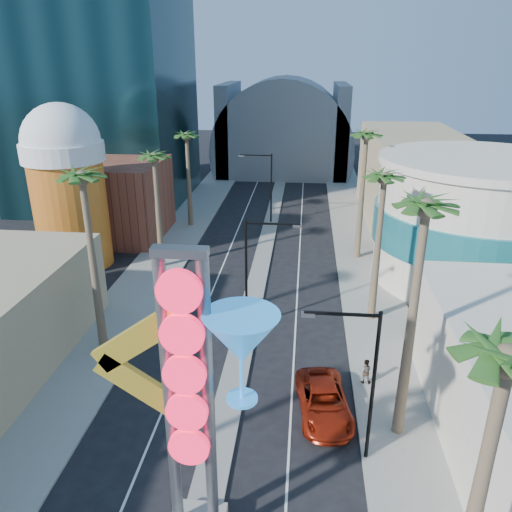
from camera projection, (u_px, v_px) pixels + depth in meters
The scene contains 21 objects.
sidewalk_west at pixel (171, 247), 50.50m from camera, with size 5.00×100.00×0.15m, color gray.
sidewalk_east at pixel (361, 254), 48.73m from camera, with size 5.00×100.00×0.15m, color gray.
median at pixel (267, 240), 52.38m from camera, with size 1.60×84.00×0.15m, color gray.
brick_filler_west at pixel (116, 200), 52.40m from camera, with size 10.00×10.00×8.00m, color brown.
filler_east at pixel (410, 176), 58.29m from camera, with size 10.00×20.00×10.00m, color tan.
beer_mug at pixel (67, 181), 43.67m from camera, with size 7.00×7.00×14.50m.
turquoise_building at pixel (475, 222), 41.39m from camera, with size 16.60×16.60×10.60m.
canopy at pixel (283, 145), 82.18m from camera, with size 22.00×16.00×22.00m.
neon_sign at pixel (211, 390), 17.27m from camera, with size 6.53×2.60×12.55m.
streetlight_0 at pixel (254, 264), 33.92m from camera, with size 3.79×0.25×8.00m.
streetlight_1 at pixel (267, 181), 56.18m from camera, with size 3.79×0.25×8.00m.
streetlight_2 at pixel (364, 374), 22.29m from camera, with size 3.45×0.25×8.00m.
palm_1 at pixel (83, 190), 28.90m from camera, with size 2.40×2.40×12.70m.
palm_2 at pixel (155, 164), 42.32m from camera, with size 2.40×2.40×11.20m.
palm_3 at pixel (187, 142), 53.40m from camera, with size 2.40×2.40×11.20m.
palm_4 at pixel (504, 382), 12.63m from camera, with size 2.40×2.40×12.20m.
palm_5 at pixel (424, 225), 21.52m from camera, with size 2.40×2.40×13.20m.
palm_6 at pixel (384, 187), 33.10m from camera, with size 2.40×2.40×11.70m.
palm_7 at pixel (366, 144), 43.84m from camera, with size 2.40×2.40×12.70m.
red_pickup at pixel (324, 401), 26.80m from camera, with size 2.61×5.67×1.58m, color #9B1F0B.
pedestrian_b at pixel (365, 371), 29.15m from camera, with size 0.75×0.58×1.53m, color gray.
Camera 1 is at (3.81, -11.09, 18.06)m, focal length 35.00 mm.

